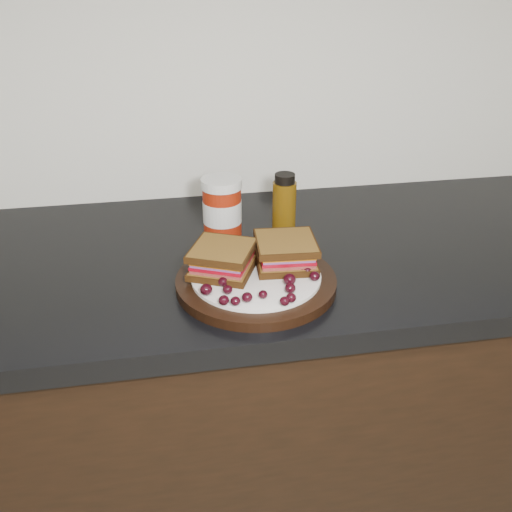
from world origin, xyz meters
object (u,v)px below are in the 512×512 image
at_px(plate, 256,282).
at_px(oil_bottle, 284,206).
at_px(sandwich_left, 222,259).
at_px(condiment_jar, 222,207).

relative_size(plate, oil_bottle, 2.10).
bearing_deg(sandwich_left, oil_bottle, 73.15).
distance_m(sandwich_left, oil_bottle, 0.22).
bearing_deg(condiment_jar, oil_bottle, -12.91).
xyz_separation_m(plate, oil_bottle, (0.09, 0.19, 0.06)).
height_order(sandwich_left, oil_bottle, oil_bottle).
xyz_separation_m(sandwich_left, oil_bottle, (0.15, 0.17, 0.02)).
bearing_deg(plate, condiment_jar, 98.22).
relative_size(condiment_jar, oil_bottle, 0.91).
height_order(plate, oil_bottle, oil_bottle).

